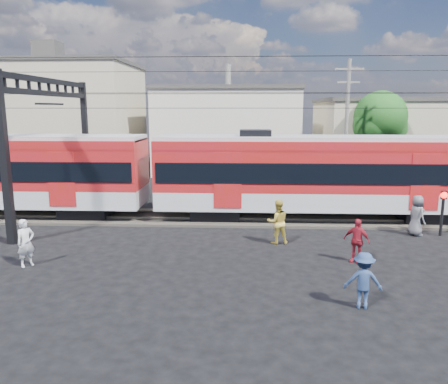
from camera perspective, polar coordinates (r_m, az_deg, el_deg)
The scene contains 17 objects.
ground at distance 14.45m, azimuth 4.35°, elevation -11.48°, with size 120.00×120.00×0.00m, color black.
track_bed at distance 22.05m, azimuth 3.80°, elevation -3.41°, with size 70.00×3.40×0.12m, color #2D2823.
rail_near at distance 21.29m, azimuth 3.84°, elevation -3.60°, with size 70.00×0.12×0.12m, color #59544C.
rail_far at distance 22.75m, azimuth 3.77°, elevation -2.65°, with size 70.00×0.12×0.12m, color #59544C.
commuter_train at distance 21.94m, azimuth 12.99°, elevation 2.50°, with size 50.30×3.08×4.17m.
catenary at distance 22.89m, azimuth -18.54°, elevation 9.43°, with size 70.00×9.30×7.52m.
building_west at distance 40.88m, azimuth -21.43°, elevation 8.95°, with size 14.28×10.20×9.30m.
building_midwest at distance 40.44m, azimuth 0.53°, elevation 8.26°, with size 12.24×12.24×7.30m.
building_mideast at distance 40.12m, azimuth 23.99°, elevation 6.60°, with size 16.32×10.20×6.30m.
utility_pole_mid at distance 29.10m, azimuth 15.70°, elevation 8.58°, with size 1.80×0.24×8.50m.
tree_near at distance 32.91m, azimuth 19.99°, elevation 8.78°, with size 3.82×3.64×6.72m.
pedestrian_a at distance 16.91m, azimuth -24.47°, elevation -6.06°, with size 0.62×0.41×1.70m, color silver.
pedestrian_b at distance 18.05m, azimuth 7.01°, elevation -3.89°, with size 0.89×0.69×1.83m, color gold.
pedestrian_c at distance 12.90m, azimuth 17.73°, elevation -10.95°, with size 1.04×0.60×1.61m, color navy.
pedestrian_d at distance 16.50m, azimuth 16.93°, elevation -6.07°, with size 0.95×0.40×1.63m, color maroon.
pedestrian_e at distance 20.82m, azimuth 23.86°, elevation -2.82°, with size 0.88×0.57×1.79m, color #55555A.
crossing_signal at distance 21.12m, azimuth 26.69°, elevation -1.51°, with size 0.29×0.29×2.00m.
Camera 1 is at (-0.43, -13.37, 5.48)m, focal length 35.00 mm.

